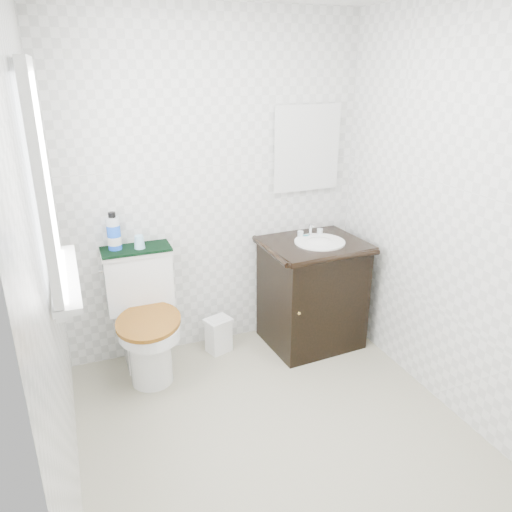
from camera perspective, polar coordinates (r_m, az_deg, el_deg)
floor at (r=3.09m, az=2.71°, el=-19.92°), size 2.40×2.40×0.00m
wall_back at (r=3.55m, az=-4.86°, el=7.59°), size 2.40×0.00×2.40m
wall_front at (r=1.57m, az=21.91°, el=-12.41°), size 2.40×0.00×2.40m
wall_left at (r=2.28m, az=-22.95°, el=-1.98°), size 0.00×2.40×2.40m
wall_right at (r=3.08m, az=22.25°, el=3.92°), size 0.00×2.40×2.40m
window at (r=2.42m, az=-23.39°, el=7.99°), size 0.02×0.70×0.90m
mirror at (r=3.74m, az=5.81°, el=12.15°), size 0.50×0.02×0.60m
toilet at (r=3.52m, az=-12.58°, el=-7.44°), size 0.51×0.69×0.86m
vanity at (r=3.79m, az=6.44°, el=-3.92°), size 0.74×0.65×0.92m
trash_bin at (r=3.78m, az=-4.30°, el=-8.95°), size 0.22×0.20×0.27m
towel at (r=3.43m, az=-13.57°, el=0.78°), size 0.46×0.22×0.02m
mouthwash_bottle at (r=3.40m, az=-15.95°, el=2.60°), size 0.09×0.09×0.25m
cup at (r=3.40m, az=-13.19°, el=1.58°), size 0.07×0.07×0.09m
soap_bar at (r=3.73m, az=5.70°, el=2.31°), size 0.07×0.04×0.02m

